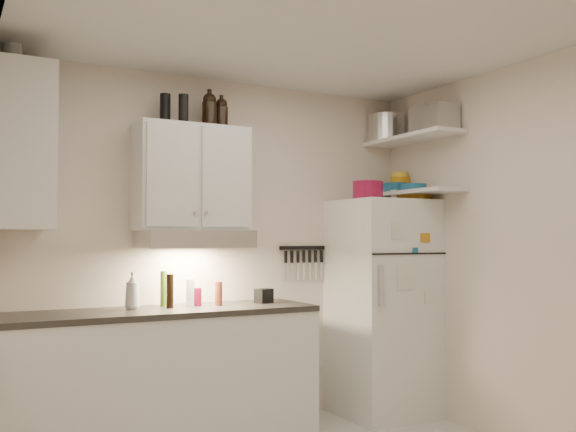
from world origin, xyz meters
name	(u,v)px	position (x,y,z in m)	size (l,w,h in m)	color
ceiling	(325,20)	(0.00, 0.00, 2.61)	(3.20, 3.00, 0.02)	silver
back_wall	(221,251)	(0.00, 1.51, 1.30)	(3.20, 0.02, 2.60)	beige
left_wall	(7,260)	(-1.61, 0.00, 1.30)	(0.02, 3.00, 2.60)	beige
right_wall	(530,252)	(1.61, 0.00, 1.30)	(0.02, 3.00, 2.60)	beige
base_cabinet	(162,381)	(-0.55, 1.20, 0.44)	(2.10, 0.60, 0.88)	white
countertop	(162,312)	(-0.55, 1.20, 0.90)	(2.10, 0.62, 0.04)	#2D2A26
upper_cabinet	(191,178)	(-0.30, 1.33, 1.83)	(0.80, 0.33, 0.75)	white
side_cabinet	(23,148)	(-1.44, 1.20, 1.95)	(0.33, 0.55, 1.00)	white
range_hood	(194,239)	(-0.30, 1.27, 1.39)	(0.76, 0.46, 0.12)	silver
fridge	(383,307)	(1.25, 1.16, 0.85)	(0.70, 0.68, 1.70)	white
shelf_hi	(412,138)	(1.45, 1.02, 2.20)	(0.30, 0.95, 0.03)	white
shelf_lo	(412,193)	(1.45, 1.02, 1.76)	(0.30, 0.95, 0.03)	white
knife_strip	(303,248)	(0.70, 1.49, 1.32)	(0.42, 0.02, 0.03)	black
dutch_oven	(368,190)	(1.02, 1.04, 1.77)	(0.23, 0.23, 0.14)	maroon
book_stack	(415,196)	(1.49, 1.04, 1.74)	(0.19, 0.24, 0.08)	orange
spice_jar	(394,195)	(1.35, 1.13, 1.74)	(0.05, 0.05, 0.09)	silver
stock_pot	(386,129)	(1.46, 1.37, 2.33)	(0.32, 0.32, 0.23)	silver
tin_a	(428,121)	(1.53, 0.92, 2.33)	(0.23, 0.21, 0.23)	#AAAAAD
tin_b	(441,118)	(1.49, 0.72, 2.32)	(0.20, 0.20, 0.20)	#AAAAAD
bowl_teal	(396,188)	(1.49, 1.30, 1.82)	(0.21, 0.21, 0.09)	#185A84
bowl_orange	(400,180)	(1.54, 1.29, 1.89)	(0.17, 0.17, 0.05)	orange
bowl_yellow	(400,175)	(1.54, 1.29, 1.93)	(0.13, 0.13, 0.04)	yellow
plates	(413,187)	(1.42, 0.98, 1.80)	(0.20, 0.20, 0.05)	#185A84
growler_a	(209,110)	(-0.17, 1.32, 2.33)	(0.11, 0.11, 0.25)	black
growler_b	(221,113)	(-0.07, 1.35, 2.32)	(0.10, 0.10, 0.23)	black
thermos_a	(183,109)	(-0.39, 1.26, 2.30)	(0.07, 0.07, 0.20)	black
thermos_b	(165,109)	(-0.49, 1.36, 2.31)	(0.07, 0.07, 0.22)	black
side_jar	(12,56)	(-1.50, 1.27, 2.53)	(0.11, 0.11, 0.15)	silver
soap_bottle	(132,289)	(-0.74, 1.26, 1.06)	(0.11, 0.11, 0.28)	white
pepper_mill	(219,293)	(-0.13, 1.23, 1.00)	(0.05, 0.05, 0.17)	brown
oil_bottle	(164,289)	(-0.50, 1.34, 1.04)	(0.05, 0.05, 0.25)	#4F721C
vinegar_bottle	(170,291)	(-0.49, 1.22, 1.04)	(0.05, 0.05, 0.23)	black
clear_bottle	(190,293)	(-0.32, 1.29, 1.01)	(0.06, 0.06, 0.19)	silver
red_jar	(197,297)	(-0.27, 1.28, 0.98)	(0.06, 0.06, 0.13)	maroon
caddy	(264,296)	(0.23, 1.24, 0.97)	(0.12, 0.09, 0.10)	black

